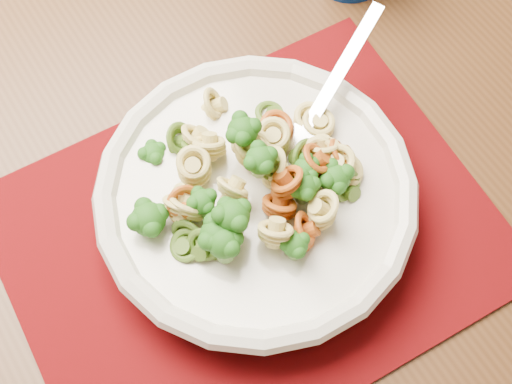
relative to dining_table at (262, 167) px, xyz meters
name	(u,v)px	position (x,y,z in m)	size (l,w,h in m)	color
dining_table	(262,167)	(0.00, 0.00, 0.00)	(1.68, 1.27, 0.78)	#482A14
placemat	(250,235)	(-0.05, -0.11, 0.10)	(0.40, 0.31, 0.00)	#570308
pasta_bowl	(256,197)	(-0.04, -0.09, 0.13)	(0.27, 0.27, 0.05)	silver
pasta_broccoli_heap	(256,189)	(-0.04, -0.09, 0.15)	(0.23, 0.23, 0.06)	tan
fork	(298,143)	(0.01, -0.06, 0.15)	(0.19, 0.02, 0.01)	silver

